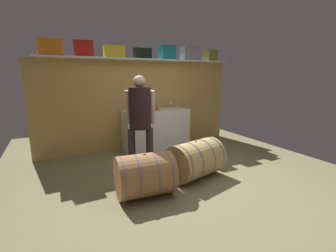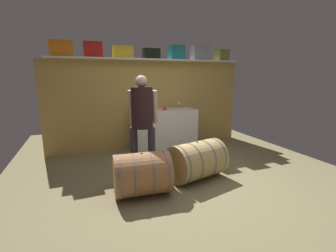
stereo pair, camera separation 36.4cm
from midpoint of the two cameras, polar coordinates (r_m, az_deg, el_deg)
ground_plane at (r=4.32m, az=-0.78°, el=-10.98°), size 5.84×7.78×0.02m
back_wall_panel at (r=5.61m, az=-8.46°, el=4.99°), size 4.64×0.10×2.01m
high_shelf_board at (r=5.44m, az=-8.29°, el=15.54°), size 4.27×0.40×0.03m
toolcase_orange at (r=5.18m, az=-28.50°, el=16.32°), size 0.44×0.26×0.30m
toolcase_red at (r=5.20m, az=-21.72°, el=16.90°), size 0.38×0.25×0.31m
toolcase_yellow at (r=5.29m, az=-14.93°, el=16.91°), size 0.43×0.28×0.25m
toolcase_black at (r=5.46m, az=-8.16°, el=16.89°), size 0.37×0.19×0.23m
toolcase_teal at (r=5.68m, az=-2.16°, el=17.23°), size 0.34×0.30×0.31m
toolcase_grey at (r=5.95m, az=3.36°, el=17.07°), size 0.40×0.26×0.33m
toolcase_olive at (r=6.27m, az=8.38°, el=16.42°), size 0.31×0.29×0.27m
work_cabinet at (r=5.47m, az=-4.82°, el=-0.87°), size 1.48×0.57×0.93m
wine_bottle_dark at (r=5.14m, az=-11.35°, el=4.90°), size 0.07×0.07×0.31m
wine_glass at (r=5.67m, az=-1.23°, el=5.39°), size 0.07×0.07×0.14m
red_funnel at (r=5.28m, az=-4.62°, el=4.42°), size 0.11×0.11×0.12m
wine_barrel_near at (r=3.43m, az=-8.67°, el=-11.62°), size 0.83×0.67×0.62m
wine_barrel_far at (r=3.99m, az=4.01°, el=-8.03°), size 1.02×0.82×0.63m
winemaker_pouring at (r=3.95m, az=-9.39°, el=2.50°), size 0.53×0.45×1.68m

